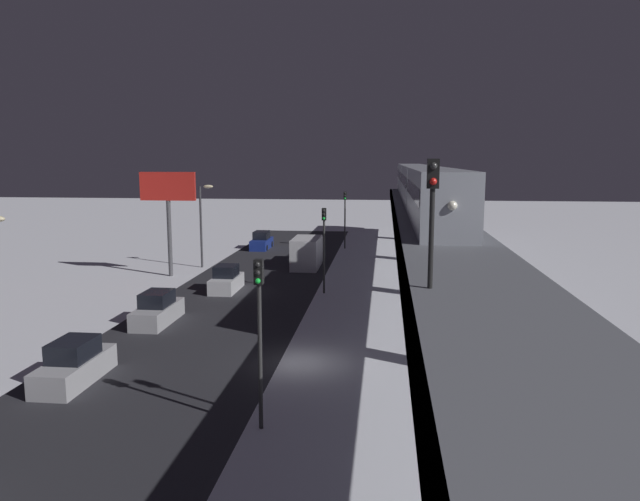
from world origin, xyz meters
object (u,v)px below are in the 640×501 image
traffic_light_near (259,319)px  rail_signal (432,201)px  sedan_silver_2 (74,365)px  sedan_silver_3 (157,310)px  commercial_billboard (168,197)px  sedan_white (226,280)px  box_truck (308,252)px  subway_train (419,184)px  traffic_light_mid (324,238)px  sedan_blue (262,242)px  traffic_light_far (345,211)px

traffic_light_near → rail_signal: bearing=159.9°
sedan_silver_2 → sedan_silver_3: bearing=-90.0°
commercial_billboard → sedan_silver_3: bearing=107.3°
sedan_white → box_truck: box_truck is taller
subway_train → box_truck: size_ratio=7.50×
subway_train → traffic_light_mid: bearing=58.1°
sedan_silver_2 → commercial_billboard: bearing=-79.5°
rail_signal → sedan_white: (13.40, -24.97, -7.89)m
rail_signal → sedan_silver_2: bearing=-21.0°
sedan_blue → commercial_billboard: size_ratio=0.53×
sedan_silver_2 → commercial_billboard: 25.50m
traffic_light_near → traffic_light_far: same height
commercial_billboard → sedan_blue: bearing=-105.4°
subway_train → traffic_light_near: (7.56, 34.94, -3.54)m
box_truck → traffic_light_mid: (-2.70, 11.32, 2.85)m
rail_signal → box_truck: 38.00m
sedan_silver_3 → traffic_light_far: traffic_light_far is taller
sedan_white → box_truck: 12.29m
sedan_blue → traffic_light_mid: (-9.30, 21.61, 3.41)m
sedan_silver_3 → commercial_billboard: (4.52, -14.52, 6.03)m
sedan_blue → sedan_silver_3: size_ratio=1.00×
subway_train → sedan_blue: bearing=-29.3°
sedan_silver_2 → traffic_light_near: 10.56m
sedan_blue → traffic_light_near: size_ratio=0.74×
sedan_silver_3 → sedan_silver_2: bearing=90.0°
subway_train → sedan_blue: (16.86, -9.46, -6.96)m
rail_signal → traffic_light_near: 7.73m
sedan_white → sedan_silver_2: same height
subway_train → commercial_billboard: bearing=17.9°
sedan_silver_2 → traffic_light_near: bearing=158.5°
traffic_light_mid → sedan_white: bearing=-0.1°
rail_signal → traffic_light_near: (5.90, -2.16, -4.49)m
rail_signal → sedan_silver_2: rail_signal is taller
box_truck → sedan_blue: bearing=-57.3°
rail_signal → sedan_white: rail_signal is taller
sedan_white → box_truck: (-4.80, -11.30, 0.55)m
rail_signal → traffic_light_mid: (5.90, -24.95, -4.49)m
subway_train → sedan_blue: 20.54m
subway_train → box_truck: (10.26, 0.83, -6.39)m
sedan_white → traffic_light_far: (-7.50, -22.77, 3.40)m
sedan_blue → box_truck: (-6.60, 10.29, 0.56)m
sedan_white → traffic_light_far: traffic_light_far is taller
sedan_silver_3 → box_truck: bearing=-107.8°
sedan_silver_2 → box_truck: bearing=-102.2°
sedan_silver_3 → box_truck: box_truck is taller
traffic_light_mid → traffic_light_far: 22.79m
rail_signal → traffic_light_mid: size_ratio=0.62×
sedan_blue → box_truck: bearing=122.7°
sedan_silver_3 → traffic_light_mid: (-9.30, -9.29, 3.40)m
sedan_silver_2 → sedan_silver_3: same height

